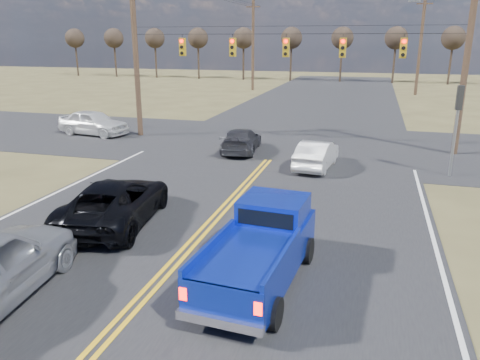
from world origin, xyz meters
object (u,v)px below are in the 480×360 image
(black_suv, at_px, (115,202))
(dgrey_car_queue, at_px, (241,140))
(pickup_truck, at_px, (260,249))
(white_car_queue, at_px, (317,154))
(cross_car_west, at_px, (93,123))

(black_suv, distance_m, dgrey_car_queue, 10.84)
(pickup_truck, relative_size, white_car_queue, 1.28)
(black_suv, xyz_separation_m, cross_car_west, (-8.89, 12.64, 0.05))
(white_car_queue, bearing_deg, pickup_truck, 95.59)
(white_car_queue, bearing_deg, black_suv, 63.47)
(pickup_truck, distance_m, dgrey_car_queue, 13.94)
(dgrey_car_queue, xyz_separation_m, cross_car_west, (-10.07, 1.86, 0.16))
(black_suv, bearing_deg, cross_car_west, -63.21)
(pickup_truck, distance_m, black_suv, 5.95)
(pickup_truck, xyz_separation_m, white_car_queue, (0.01, 11.09, -0.25))
(white_car_queue, distance_m, cross_car_west, 14.86)
(white_car_queue, bearing_deg, dgrey_car_queue, -21.85)
(pickup_truck, relative_size, black_suv, 0.97)
(pickup_truck, height_order, cross_car_west, pickup_truck)
(pickup_truck, bearing_deg, white_car_queue, 94.18)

